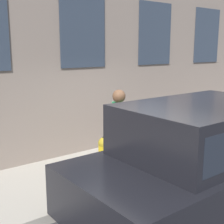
% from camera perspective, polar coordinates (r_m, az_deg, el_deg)
% --- Properties ---
extents(ground_plane, '(80.00, 80.00, 0.00)m').
position_cam_1_polar(ground_plane, '(6.29, 6.45, -13.67)').
color(ground_plane, '#2D2D30').
extents(sidewalk, '(2.23, 60.00, 0.17)m').
position_cam_1_polar(sidewalk, '(7.03, 0.04, -10.05)').
color(sidewalk, '#A8A093').
rests_on(sidewalk, ground_plane).
extents(fire_hydrant, '(0.33, 0.44, 0.84)m').
position_cam_1_polar(fire_hydrant, '(6.11, -1.34, -8.28)').
color(fire_hydrant, gold).
rests_on(fire_hydrant, sidewalk).
extents(person, '(0.41, 0.27, 1.68)m').
position_cam_1_polar(person, '(6.46, 1.26, -1.80)').
color(person, '#998466').
rests_on(person, sidewalk).
extents(parked_truck_charcoal_near, '(1.98, 4.30, 1.85)m').
position_cam_1_polar(parked_truck_charcoal_near, '(5.16, 15.99, -7.41)').
color(parked_truck_charcoal_near, black).
rests_on(parked_truck_charcoal_near, ground_plane).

